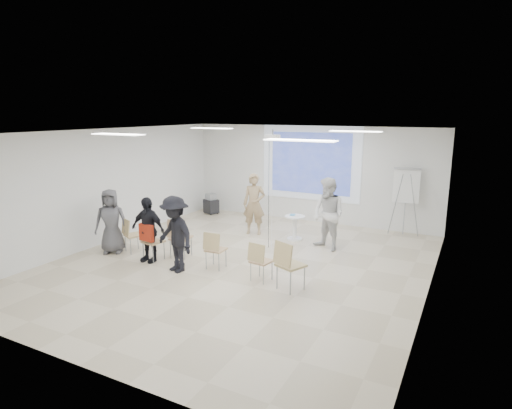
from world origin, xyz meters
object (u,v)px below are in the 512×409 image
at_px(pedestal_table, 295,226).
at_px(flipchart_easel, 406,186).
at_px(chair_right_far, 288,262).
at_px(laptop, 181,236).
at_px(audience_left, 148,225).
at_px(av_cart, 211,204).
at_px(player_right, 328,210).
at_px(chair_far_left, 131,232).
at_px(chair_right_inner, 259,259).
at_px(chair_left_inner, 179,235).
at_px(audience_outer, 111,217).
at_px(chair_center, 214,247).
at_px(chair_left_mid, 150,239).
at_px(audience_mid, 175,229).
at_px(player_left, 254,200).

relative_size(pedestal_table, flipchart_easel, 0.36).
bearing_deg(pedestal_table, chair_right_far, -70.03).
relative_size(laptop, audience_left, 0.20).
bearing_deg(pedestal_table, av_cart, 157.55).
distance_m(player_right, chair_far_left, 4.93).
relative_size(player_right, chair_far_left, 2.35).
bearing_deg(chair_right_inner, chair_left_inner, 178.37).
xyz_separation_m(player_right, chair_right_inner, (-0.58, -2.67, -0.52)).
bearing_deg(pedestal_table, chair_left_inner, -125.08).
height_order(audience_left, av_cart, audience_left).
bearing_deg(player_right, audience_outer, -124.06).
relative_size(chair_center, av_cart, 1.25).
bearing_deg(chair_right_inner, chair_left_mid, -170.86).
xyz_separation_m(chair_right_far, flipchart_easel, (1.40, 5.02, 0.82)).
relative_size(pedestal_table, chair_right_far, 0.69).
xyz_separation_m(chair_right_far, laptop, (-3.04, 0.66, -0.07)).
bearing_deg(audience_mid, player_right, 68.66).
bearing_deg(flipchart_easel, chair_right_inner, -119.02).
xyz_separation_m(player_right, chair_left_inner, (-2.92, -2.26, -0.44)).
relative_size(player_left, av_cart, 2.85).
height_order(chair_right_inner, audience_mid, audience_mid).
relative_size(chair_left_mid, chair_right_far, 0.90).
bearing_deg(chair_center, audience_mid, -147.15).
bearing_deg(audience_outer, chair_right_far, -33.95).
bearing_deg(av_cart, chair_right_inner, -24.52).
bearing_deg(chair_right_inner, laptop, 176.01).
xyz_separation_m(player_left, av_cart, (-2.45, 1.51, -0.66)).
height_order(chair_far_left, chair_left_inner, chair_left_inner).
relative_size(pedestal_table, av_cart, 1.00).
xyz_separation_m(player_left, laptop, (-0.63, -2.57, -0.46)).
bearing_deg(player_left, chair_far_left, -142.35).
height_order(audience_left, audience_outer, audience_outer).
height_order(chair_right_inner, chair_right_far, chair_right_far).
height_order(chair_far_left, chair_right_far, chair_right_far).
xyz_separation_m(chair_left_mid, chair_right_inner, (2.82, 0.05, -0.04)).
distance_m(chair_left_inner, chair_right_inner, 2.38).
height_order(chair_left_mid, audience_left, audience_left).
height_order(chair_left_inner, audience_left, audience_left).
xyz_separation_m(chair_right_inner, audience_outer, (-4.08, 0.00, 0.40)).
height_order(audience_outer, flipchart_easel, flipchart_easel).
distance_m(audience_left, flipchart_easel, 7.01).
relative_size(chair_right_inner, chair_right_far, 0.84).
bearing_deg(audience_left, laptop, 48.16).
height_order(chair_far_left, flipchart_easel, flipchart_easel).
height_order(pedestal_table, chair_left_mid, chair_left_mid).
xyz_separation_m(audience_left, audience_outer, (-1.23, 0.08, 0.02)).
distance_m(player_right, flipchart_easel, 2.70).
relative_size(player_left, audience_mid, 1.03).
distance_m(chair_left_inner, av_cart, 4.58).
height_order(pedestal_table, player_right, player_right).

